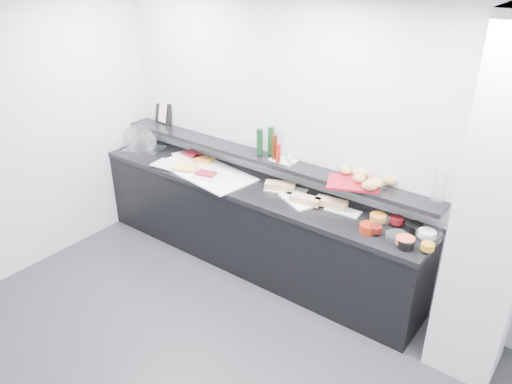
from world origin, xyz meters
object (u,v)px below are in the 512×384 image
Objects in this scene: carafe at (439,188)px; bread_tray at (353,183)px; condiment_tray at (283,160)px; sandwich_plate_mid at (296,201)px; framed_print at (164,112)px; cloche_base at (145,150)px.

bread_tray is at bearing -174.57° from carafe.
sandwich_plate_mid is at bearing -36.65° from condiment_tray.
framed_print reaches higher than condiment_tray.
bread_tray is at bearing -1.77° from framed_print.
sandwich_plate_mid is at bearing -168.58° from carafe.
bread_tray reaches higher than condiment_tray.
framed_print is 1.04× the size of condiment_tray.
sandwich_plate_mid is at bearing -7.33° from framed_print.
condiment_tray is 0.84× the size of carafe.
cloche_base is 0.48m from framed_print.
cloche_base is 1.76m from condiment_tray.
bread_tray is at bearing 44.54° from sandwich_plate_mid.
carafe is (1.48, 0.01, 0.14)m from condiment_tray.
framed_print reaches higher than sandwich_plate_mid.
condiment_tray is (1.73, 0.23, 0.24)m from cloche_base.
bread_tray is 1.46× the size of carafe.
carafe is (0.70, 0.07, 0.14)m from bread_tray.
condiment_tray is at bearing 167.29° from sandwich_plate_mid.
cloche_base is at bearing -171.69° from condiment_tray.
bread_tray is at bearing -3.79° from condiment_tray.
sandwich_plate_mid is 2.08m from framed_print.
framed_print is (-2.02, 0.32, 0.37)m from sandwich_plate_mid.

